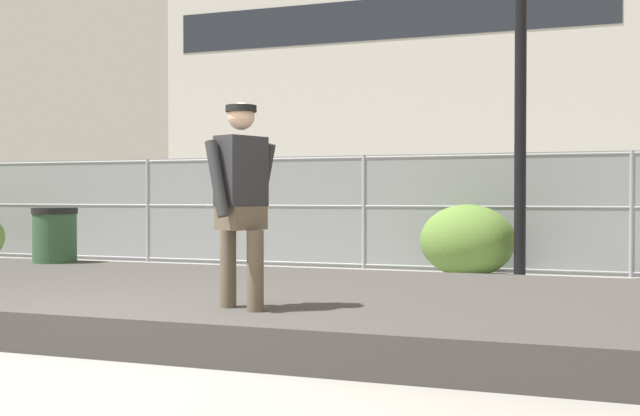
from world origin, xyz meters
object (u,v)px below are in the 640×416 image
Objects in this scene: skateboard at (241,342)px; shrub_right at (467,241)px; parked_car_near at (244,211)px; skater at (241,204)px; parked_car_mid at (525,213)px; trash_bin at (55,246)px.

skateboard is 0.59× the size of shrub_right.
parked_car_near is at bearing 142.50° from shrub_right.
skateboard is 0.44× the size of skater.
skateboard is 0.18× the size of parked_car_mid.
parked_car_mid is 8.99m from trash_bin.
trash_bin reaches higher than skateboard.
shrub_right reaches higher than skateboard.
parked_car_mid is (1.65, 9.86, -0.29)m from skater.
parked_car_mid is (1.65, 9.86, 0.78)m from skateboard.
parked_car_near is 3.22× the size of shrub_right.
parked_car_near is at bearing 93.10° from trash_bin.
skateboard is 0.18× the size of parked_car_near.
parked_car_near is at bearing -179.31° from parked_car_mid.
skater is 1.78× the size of trash_bin.
skateboard is at bearing -71.57° from skater.
parked_car_mid is (6.04, 0.07, 0.00)m from parked_car_near.
parked_car_near is at bearing 114.15° from skater.
skateboard is at bearing -65.85° from parked_car_near.
parked_car_near is (-4.39, 9.79, 0.78)m from skateboard.
parked_car_near is 4.30× the size of trash_bin.
trash_bin is (0.37, -6.89, -0.32)m from parked_car_near.
skater is 0.41× the size of parked_car_near.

